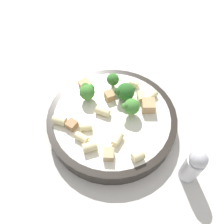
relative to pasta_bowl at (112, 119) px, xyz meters
The scene contains 22 objects.
ground_plane 0.02m from the pasta_bowl, ahead, with size 2.00×2.00×0.00m, color beige.
pasta_bowl is the anchor object (origin of this frame).
broccoli_floret_0 0.06m from the pasta_bowl, behind, with size 0.04×0.04×0.04m.
broccoli_floret_1 0.05m from the pasta_bowl, 131.62° to the left, with size 0.03×0.03×0.04m.
broccoli_floret_2 0.08m from the pasta_bowl, 90.75° to the right, with size 0.03×0.03×0.04m.
broccoli_floret_3 0.09m from the pasta_bowl, 142.36° to the right, with size 0.03×0.03×0.04m.
rigatoni_0 0.10m from the pasta_bowl, 156.50° to the left, with size 0.01×0.01×0.03m, color beige.
rigatoni_1 0.11m from the pasta_bowl, 40.19° to the right, with size 0.02×0.02×0.03m, color beige.
rigatoni_2 0.07m from the pasta_bowl, 48.35° to the left, with size 0.01×0.01×0.02m, color beige.
rigatoni_3 0.11m from the pasta_bowl, 64.83° to the left, with size 0.02×0.02×0.02m, color beige.
rigatoni_4 0.06m from the pasta_bowl, 17.13° to the right, with size 0.01×0.01×0.02m, color beige.
rigatoni_5 0.09m from the pasta_bowl, behind, with size 0.01×0.01×0.02m, color beige.
rigatoni_6 0.08m from the pasta_bowl, ahead, with size 0.01×0.01×0.02m, color beige.
rigatoni_7 0.09m from the pasta_bowl, 11.49° to the left, with size 0.02×0.02×0.03m, color beige.
rigatoni_8 0.03m from the pasta_bowl, 60.03° to the right, with size 0.02×0.02×0.03m, color beige.
rigatoni_9 0.08m from the pasta_bowl, 164.11° to the left, with size 0.01×0.01×0.02m, color beige.
chicken_chunk_0 0.09m from the pasta_bowl, 30.68° to the right, with size 0.02×0.02×0.02m, color #A87A4C.
chicken_chunk_1 0.08m from the pasta_bowl, 141.13° to the left, with size 0.03×0.03×0.02m, color tan.
chicken_chunk_2 0.10m from the pasta_bowl, 103.35° to the right, with size 0.02×0.02×0.01m, color tan.
chicken_chunk_3 0.05m from the pasta_bowl, 134.34° to the right, with size 0.02×0.02×0.02m, color tan.
chicken_chunk_4 0.09m from the pasta_bowl, 35.16° to the left, with size 0.02×0.02×0.02m, color tan.
pepper_shaker 0.18m from the pasta_bowl, 90.79° to the left, with size 0.03×0.03×0.09m.
Camera 1 is at (0.20, 0.16, 0.40)m, focal length 35.00 mm.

